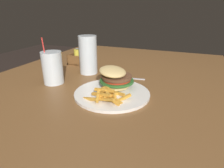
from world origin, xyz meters
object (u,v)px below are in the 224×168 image
object	(u,v)px
condiment_caddy	(80,57)
beer_glass	(88,56)
spoon	(112,76)
juice_glass	(53,69)
meal_plate_near	(114,84)

from	to	relation	value
condiment_caddy	beer_glass	bearing A→B (deg)	-135.45
spoon	juice_glass	bearing A→B (deg)	29.65
meal_plate_near	spoon	xyz separation A→B (m)	(0.15, 0.07, -0.02)
meal_plate_near	beer_glass	size ratio (longest dim) A/B	1.54
meal_plate_near	condiment_caddy	distance (m)	0.46
meal_plate_near	condiment_caddy	xyz separation A→B (m)	(0.31, 0.34, 0.00)
spoon	condiment_caddy	xyz separation A→B (m)	(0.15, 0.27, 0.03)
condiment_caddy	meal_plate_near	bearing A→B (deg)	-132.23
meal_plate_near	spoon	bearing A→B (deg)	24.54
meal_plate_near	condiment_caddy	world-z (taller)	meal_plate_near
beer_glass	spoon	world-z (taller)	beer_glass
juice_glass	spoon	world-z (taller)	juice_glass
beer_glass	condiment_caddy	xyz separation A→B (m)	(0.14, 0.14, -0.05)
juice_glass	condiment_caddy	distance (m)	0.33
beer_glass	spoon	size ratio (longest dim) A/B	0.94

